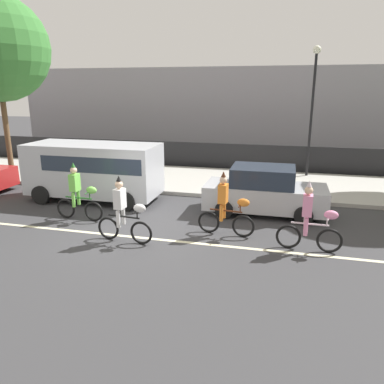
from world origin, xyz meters
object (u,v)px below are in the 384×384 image
Objects in this scene: parade_cyclist_pink at (311,221)px; parked_van_silver at (95,168)px; parade_cyclist_zebra at (124,214)px; street_lamp_post at (313,93)px; parade_cyclist_lime at (79,195)px; parade_cyclist_orange at (227,208)px; parked_car_silver at (264,191)px.

parked_van_silver reaches higher than parade_cyclist_pink.
parade_cyclist_zebra is 0.33× the size of street_lamp_post.
street_lamp_post reaches higher than parade_cyclist_pink.
parade_cyclist_pink is 0.33× the size of street_lamp_post.
parked_van_silver reaches higher than parade_cyclist_zebra.
parade_cyclist_lime is 7.24m from parade_cyclist_pink.
parade_cyclist_zebra is 2.94m from parade_cyclist_orange.
parade_cyclist_pink is 8.29m from parked_van_silver.
parade_cyclist_zebra is at bearing -31.61° from parade_cyclist_lime.
parked_car_silver is (3.63, 3.51, -0.06)m from parade_cyclist_zebra.
parade_cyclist_lime is at bearing 148.39° from parade_cyclist_zebra.
parade_cyclist_lime is 2.58m from parade_cyclist_zebra.
parade_cyclist_zebra is at bearing -155.79° from parade_cyclist_orange.
parade_cyclist_pink is (5.00, 0.65, 0.00)m from parade_cyclist_zebra.
parked_van_silver is at bearing 127.58° from parade_cyclist_zebra.
parked_van_silver is (-5.43, 2.36, 0.44)m from parade_cyclist_orange.
parade_cyclist_orange is (4.88, -0.15, 0.00)m from parade_cyclist_lime.
street_lamp_post is (8.05, 5.70, 2.71)m from parked_van_silver.
parade_cyclist_pink is (2.32, -0.56, 0.00)m from parade_cyclist_orange.
parade_cyclist_zebra is 5.05m from parked_car_silver.
parade_cyclist_pink is at bearing 7.38° from parade_cyclist_zebra.
parade_cyclist_lime is 2.32m from parked_van_silver.
parade_cyclist_lime and parade_cyclist_orange have the same top height.
parked_car_silver is (-1.37, 2.86, -0.06)m from parade_cyclist_pink.
parked_car_silver is (6.38, -0.06, -0.50)m from parked_van_silver.
parade_cyclist_orange is 5.94m from parked_van_silver.
parade_cyclist_orange is at bearing -23.51° from parked_van_silver.
parade_cyclist_pink is at bearing -91.97° from street_lamp_post.
parade_cyclist_orange is at bearing -1.71° from parade_cyclist_lime.
parade_cyclist_zebra is at bearing -135.94° from parked_car_silver.
parade_cyclist_pink is at bearing -20.65° from parked_van_silver.
parade_cyclist_zebra is 1.00× the size of parade_cyclist_pink.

